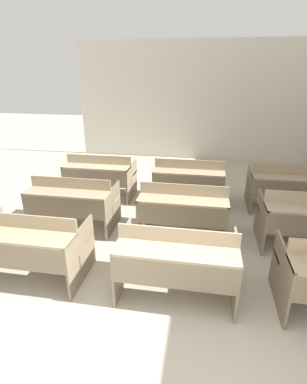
{
  "coord_description": "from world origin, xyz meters",
  "views": [
    {
      "loc": [
        0.27,
        -1.38,
        2.4
      ],
      "look_at": [
        -0.42,
        2.6,
        0.75
      ],
      "focal_mm": 28.0,
      "sensor_mm": 36.0,
      "label": 1
    }
  ],
  "objects_px": {
    "bench_third_center": "(189,180)",
    "bench_second_center": "(183,208)",
    "bench_third_right": "(287,185)",
    "bench_second_left": "(73,201)",
    "bench_third_left": "(100,174)",
    "bench_front_left": "(29,243)",
    "bench_front_center": "(177,259)"
  },
  "relations": [
    {
      "from": "bench_third_center",
      "to": "bench_second_center",
      "type": "bearing_deg",
      "value": -90.1
    },
    {
      "from": "bench_third_center",
      "to": "bench_third_left",
      "type": "bearing_deg",
      "value": 179.71
    },
    {
      "from": "bench_front_center",
      "to": "bench_second_left",
      "type": "height_order",
      "value": "same"
    },
    {
      "from": "bench_front_center",
      "to": "bench_third_center",
      "type": "xyz_separation_m",
      "value": [
        -0.04,
        2.6,
        0.0
      ]
    },
    {
      "from": "bench_third_center",
      "to": "bench_third_right",
      "type": "relative_size",
      "value": 1.0
    },
    {
      "from": "bench_front_left",
      "to": "bench_third_center",
      "type": "height_order",
      "value": "same"
    },
    {
      "from": "bench_second_left",
      "to": "bench_second_center",
      "type": "bearing_deg",
      "value": 0.7
    },
    {
      "from": "bench_third_left",
      "to": "bench_third_right",
      "type": "relative_size",
      "value": 1.0
    },
    {
      "from": "bench_front_left",
      "to": "bench_third_right",
      "type": "distance_m",
      "value": 4.36
    },
    {
      "from": "bench_second_center",
      "to": "bench_front_center",
      "type": "bearing_deg",
      "value": -88.38
    },
    {
      "from": "bench_front_center",
      "to": "bench_second_left",
      "type": "bearing_deg",
      "value": 144.19
    },
    {
      "from": "bench_front_left",
      "to": "bench_third_left",
      "type": "xyz_separation_m",
      "value": [
        -0.01,
        2.6,
        0.0
      ]
    },
    {
      "from": "bench_front_left",
      "to": "bench_second_left",
      "type": "xyz_separation_m",
      "value": [
        -0.0,
        1.28,
        0.0
      ]
    },
    {
      "from": "bench_second_left",
      "to": "bench_third_right",
      "type": "relative_size",
      "value": 1.0
    },
    {
      "from": "bench_front_left",
      "to": "bench_second_left",
      "type": "height_order",
      "value": "same"
    },
    {
      "from": "bench_second_left",
      "to": "bench_third_left",
      "type": "distance_m",
      "value": 1.32
    },
    {
      "from": "bench_second_left",
      "to": "bench_third_right",
      "type": "distance_m",
      "value": 3.75
    },
    {
      "from": "bench_third_right",
      "to": "bench_second_center",
      "type": "bearing_deg",
      "value": -144.01
    },
    {
      "from": "bench_second_left",
      "to": "bench_third_left",
      "type": "xyz_separation_m",
      "value": [
        -0.01,
        1.32,
        0.0
      ]
    },
    {
      "from": "bench_front_center",
      "to": "bench_third_right",
      "type": "bearing_deg",
      "value": 56.35
    },
    {
      "from": "bench_third_center",
      "to": "bench_third_right",
      "type": "bearing_deg",
      "value": -0.25
    },
    {
      "from": "bench_second_left",
      "to": "bench_third_right",
      "type": "xyz_separation_m",
      "value": [
        3.52,
        1.3,
        0.0
      ]
    },
    {
      "from": "bench_second_left",
      "to": "bench_second_center",
      "type": "relative_size",
      "value": 1.0
    },
    {
      "from": "bench_third_left",
      "to": "bench_third_center",
      "type": "bearing_deg",
      "value": -0.29
    },
    {
      "from": "bench_second_left",
      "to": "bench_second_center",
      "type": "height_order",
      "value": "same"
    },
    {
      "from": "bench_front_left",
      "to": "bench_second_center",
      "type": "height_order",
      "value": "same"
    },
    {
      "from": "bench_second_center",
      "to": "bench_third_center",
      "type": "height_order",
      "value": "same"
    },
    {
      "from": "bench_front_center",
      "to": "bench_second_center",
      "type": "relative_size",
      "value": 1.0
    },
    {
      "from": "bench_second_left",
      "to": "bench_second_center",
      "type": "distance_m",
      "value": 1.75
    },
    {
      "from": "bench_front_left",
      "to": "bench_front_center",
      "type": "relative_size",
      "value": 1.0
    },
    {
      "from": "bench_front_center",
      "to": "bench_second_center",
      "type": "bearing_deg",
      "value": 91.62
    },
    {
      "from": "bench_front_left",
      "to": "bench_front_center",
      "type": "height_order",
      "value": "same"
    }
  ]
}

